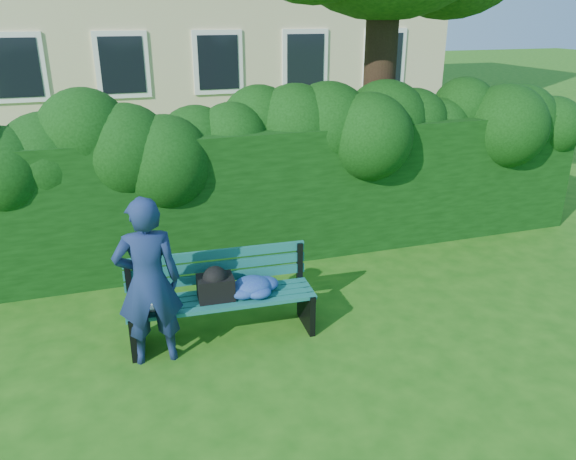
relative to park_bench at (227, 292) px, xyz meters
name	(u,v)px	position (x,y,z in m)	size (l,w,h in m)	color
ground	(305,330)	(0.80, -0.20, -0.50)	(80.00, 80.00, 0.00)	#1C5711
hedge	(251,193)	(0.80, 2.00, 0.40)	(10.00, 1.00, 1.80)	black
park_bench	(227,292)	(0.00, 0.00, 0.00)	(1.95, 0.66, 0.89)	#11554E
man_reading	(148,282)	(-0.80, -0.22, 0.35)	(0.62, 0.41, 1.70)	navy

